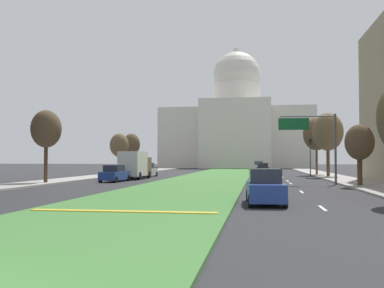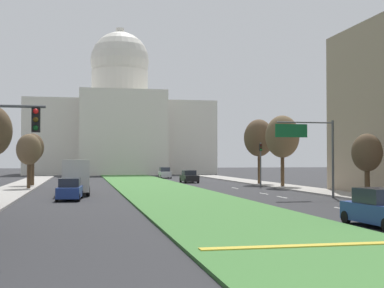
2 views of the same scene
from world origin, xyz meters
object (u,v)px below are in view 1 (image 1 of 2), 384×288
capitol_building (237,127)px  street_tree_left_far (119,146)px  box_truck_delivery (135,165)px  traffic_light_far_right (310,152)px  street_tree_right_mid (359,143)px  sedan_far_horizon (263,168)px  sedan_very_far (259,166)px  overhead_guide_sign (314,134)px  sedan_midblock (115,174)px  sedan_lead_stopped (265,188)px  sedan_distant (146,170)px  street_tree_right_far (328,132)px  street_tree_left_mid (46,129)px  street_tree_left_distant (131,145)px  street_tree_right_distant (316,134)px

capitol_building → street_tree_left_far: size_ratio=6.65×
street_tree_left_far → box_truck_delivery: size_ratio=0.92×
traffic_light_far_right → street_tree_right_mid: street_tree_right_mid is taller
sedan_far_horizon → sedan_very_far: 17.76m
street_tree_left_far → sedan_far_horizon: street_tree_left_far is taller
overhead_guide_sign → box_truck_delivery: (-19.29, 7.89, -2.95)m
sedan_midblock → box_truck_delivery: (0.42, 6.05, 0.86)m
sedan_lead_stopped → sedan_distant: (-14.90, 32.60, -0.01)m
street_tree_right_far → street_tree_left_far: bearing=177.7°
overhead_guide_sign → sedan_midblock: bearing=174.7°
street_tree_left_mid → street_tree_left_distant: 26.67m
street_tree_left_distant → sedan_midblock: street_tree_left_distant is taller
street_tree_right_distant → box_truck_delivery: 27.31m
overhead_guide_sign → sedan_lead_stopped: (-4.73, -18.26, -3.77)m
sedan_far_horizon → sedan_very_far: (-0.65, 17.75, 0.06)m
sedan_lead_stopped → sedan_very_far: size_ratio=0.96×
street_tree_right_far → street_tree_left_distant: street_tree_right_far is taller
capitol_building → sedan_lead_stopped: 94.14m
sedan_midblock → box_truck_delivery: 6.13m
street_tree_right_mid → sedan_very_far: street_tree_right_mid is taller
street_tree_left_far → sedan_lead_stopped: 40.73m
street_tree_left_far → sedan_lead_stopped: size_ratio=1.33×
street_tree_right_mid → sedan_far_horizon: size_ratio=1.26×
street_tree_left_mid → sedan_very_far: size_ratio=1.51×
street_tree_left_mid → sedan_lead_stopped: street_tree_left_mid is taller
sedan_midblock → overhead_guide_sign: bearing=-5.3°
street_tree_left_far → sedan_lead_stopped: (19.55, -35.57, -3.36)m
overhead_guide_sign → street_tree_right_distant: 23.17m
capitol_building → street_tree_right_distant: 54.28m
traffic_light_far_right → sedan_very_far: size_ratio=1.13×
street_tree_left_mid → street_tree_right_far: (28.62, 18.88, 0.63)m
street_tree_left_mid → box_truck_delivery: bearing=61.8°
overhead_guide_sign → street_tree_right_mid: (3.35, -2.92, -0.92)m
sedan_midblock → sedan_very_far: (14.64, 46.05, 0.05)m
capitol_building → sedan_far_horizon: (6.33, -45.02, -9.99)m
street_tree_right_distant → sedan_midblock: street_tree_right_distant is taller
sedan_lead_stopped → sedan_very_far: bearing=90.3°
traffic_light_far_right → box_truck_delivery: 23.37m
street_tree_left_distant → sedan_distant: 11.41m
street_tree_left_distant → sedan_far_horizon: 21.34m
sedan_very_far → street_tree_left_distant: bearing=-129.1°
overhead_guide_sign → sedan_very_far: overhead_guide_sign is taller
sedan_lead_stopped → sedan_very_far: sedan_lead_stopped is taller
capitol_building → street_tree_right_far: size_ratio=4.77×
traffic_light_far_right → sedan_midblock: (-21.41, -16.21, -2.50)m
capitol_building → sedan_lead_stopped: bearing=-86.3°
overhead_guide_sign → street_tree_left_distant: overhead_guide_sign is taller
street_tree_right_far → street_tree_left_distant: 29.26m
traffic_light_far_right → street_tree_right_far: (1.98, -1.85, 2.46)m
overhead_guide_sign → street_tree_right_far: 16.65m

